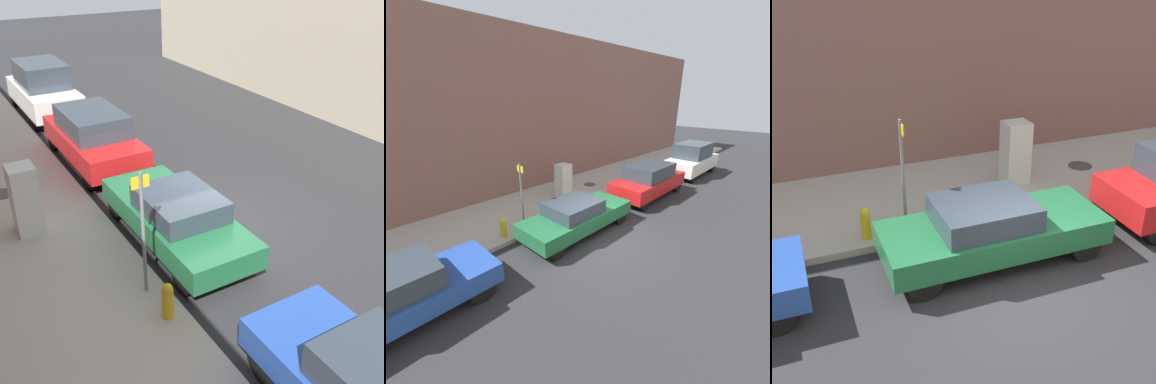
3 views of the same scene
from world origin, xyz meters
The scene contains 11 objects.
ground_plane centered at (0.00, 0.00, 0.00)m, with size 80.00×80.00×0.00m, color #28282B.
sidewalk_slab centered at (-4.42, 0.00, 0.09)m, with size 4.14×44.00×0.17m, color #B2ADA0.
building_facade_near centered at (-7.64, 0.00, 4.15)m, with size 2.29×39.60×8.29m, color #7F564C.
discarded_refrigerator centered at (-4.21, 1.86, 1.03)m, with size 0.62×0.69×1.71m.
manhole_cover centered at (-4.44, 4.18, 0.18)m, with size 0.70×0.70×0.02m, color #47443F.
street_sign_post centered at (-2.76, -1.63, 1.64)m, with size 0.36×0.07×2.63m.
fire_hydrant centered at (-2.74, -2.55, 0.56)m, with size 0.22×0.22×0.75m.
parked_hatchback_blue centered at (-1.25, -5.97, 0.75)m, with size 1.75×3.97×1.46m.
parked_sedan_green centered at (-1.25, -0.20, 0.72)m, with size 1.82×4.73×1.39m.
parked_suv_red centered at (-1.25, 5.30, 0.92)m, with size 1.92×4.74×1.76m.
parked_van_white centered at (-1.25, 11.07, 1.07)m, with size 1.95×4.73×2.15m.
Camera 2 is at (5.08, -6.67, 5.13)m, focal length 24.00 mm.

